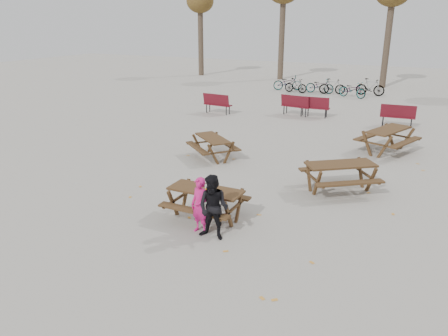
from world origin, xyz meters
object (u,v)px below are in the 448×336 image
at_px(food_tray, 215,192).
at_px(adult, 213,208).
at_px(child, 200,206).
at_px(picnic_table_far, 387,141).
at_px(soda_bottle, 206,188).
at_px(picnic_table_north, 213,148).
at_px(main_picnic_table, 206,196).
at_px(picnic_table_east, 340,177).

bearing_deg(food_tray, adult, -65.47).
xyz_separation_m(food_tray, child, (-0.08, -0.61, -0.13)).
bearing_deg(picnic_table_far, soda_bottle, 178.74).
height_order(food_tray, child, child).
bearing_deg(child, picnic_table_north, 129.96).
height_order(main_picnic_table, child, child).
relative_size(adult, picnic_table_east, 0.77).
bearing_deg(adult, child, 162.17).
relative_size(food_tray, picnic_table_east, 0.09).
distance_m(food_tray, adult, 0.79).
xyz_separation_m(food_tray, soda_bottle, (-0.23, -0.02, 0.05)).
relative_size(main_picnic_table, food_tray, 10.00).
height_order(main_picnic_table, food_tray, food_tray).
xyz_separation_m(main_picnic_table, child, (0.23, -0.70, 0.08)).
xyz_separation_m(soda_bottle, adult, (0.56, -0.70, -0.11)).
bearing_deg(picnic_table_east, child, -156.84).
distance_m(main_picnic_table, picnic_table_far, 8.51).
bearing_deg(soda_bottle, picnic_table_east, 53.94).
xyz_separation_m(soda_bottle, child, (0.15, -0.59, -0.19)).
bearing_deg(adult, picnic_table_east, 62.99).
relative_size(food_tray, adult, 0.12).
bearing_deg(picnic_table_north, adult, -22.54).
distance_m(food_tray, picnic_table_far, 8.49).
relative_size(soda_bottle, picnic_table_far, 0.08).
distance_m(main_picnic_table, picnic_table_north, 4.92).
bearing_deg(picnic_table_far, child, -178.98).
xyz_separation_m(child, picnic_table_east, (2.30, 3.95, -0.25)).
xyz_separation_m(main_picnic_table, picnic_table_east, (2.53, 3.25, -0.18)).
height_order(food_tray, adult, adult).
bearing_deg(food_tray, main_picnic_table, 163.30).
bearing_deg(adult, picnic_table_north, 115.67).
bearing_deg(picnic_table_north, soda_bottle, -24.43).
distance_m(food_tray, soda_bottle, 0.24).
xyz_separation_m(adult, picnic_table_north, (-2.76, 5.24, -0.37)).
height_order(food_tray, soda_bottle, soda_bottle).
xyz_separation_m(child, picnic_table_north, (-2.35, 5.13, -0.29)).
distance_m(adult, picnic_table_far, 9.07).
relative_size(soda_bottle, picnic_table_east, 0.09).
bearing_deg(child, main_picnic_table, 123.60).
bearing_deg(food_tray, picnic_table_east, 56.45).
height_order(child, picnic_table_north, child).
bearing_deg(food_tray, picnic_table_north, 118.24).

